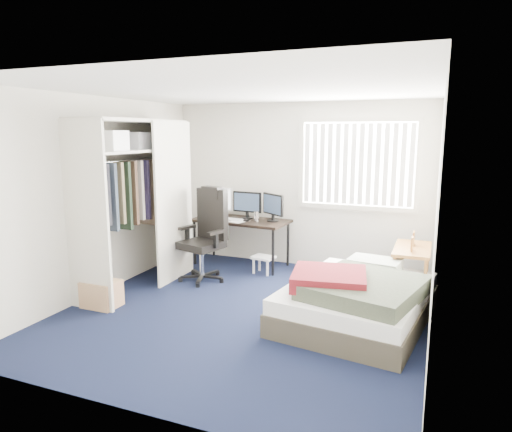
{
  "coord_description": "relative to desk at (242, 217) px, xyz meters",
  "views": [
    {
      "loc": [
        1.98,
        -4.63,
        2.05
      ],
      "look_at": [
        -0.02,
        0.4,
        1.06
      ],
      "focal_mm": 32.0,
      "sensor_mm": 36.0,
      "label": 1
    }
  ],
  "objects": [
    {
      "name": "ground",
      "position": [
        0.8,
        -1.75,
        -0.76
      ],
      "size": [
        4.2,
        4.2,
        0.0
      ],
      "primitive_type": "plane",
      "color": "black",
      "rests_on": "ground"
    },
    {
      "name": "room_shell",
      "position": [
        0.8,
        -1.75,
        0.75
      ],
      "size": [
        4.2,
        4.2,
        4.2
      ],
      "color": "silver",
      "rests_on": "ground"
    },
    {
      "name": "window_assembly",
      "position": [
        1.7,
        0.29,
        0.84
      ],
      "size": [
        1.72,
        0.09,
        1.32
      ],
      "color": "white",
      "rests_on": "ground"
    },
    {
      "name": "closet",
      "position": [
        -0.87,
        -1.49,
        0.59
      ],
      "size": [
        0.64,
        1.84,
        2.22
      ],
      "color": "beige",
      "rests_on": "ground"
    },
    {
      "name": "desk",
      "position": [
        0.0,
        0.0,
        0.0
      ],
      "size": [
        1.52,
        0.8,
        1.19
      ],
      "color": "black",
      "rests_on": "ground"
    },
    {
      "name": "office_chair",
      "position": [
        -0.19,
        -0.85,
        -0.26
      ],
      "size": [
        0.76,
        0.76,
        1.3
      ],
      "color": "black",
      "rests_on": "ground"
    },
    {
      "name": "footstool",
      "position": [
        0.48,
        -0.32,
        -0.56
      ],
      "size": [
        0.35,
        0.3,
        0.26
      ],
      "color": "white",
      "rests_on": "ground"
    },
    {
      "name": "nightstand",
      "position": [
        2.55,
        -0.4,
        -0.22
      ],
      "size": [
        0.45,
        0.89,
        0.79
      ],
      "color": "brown",
      "rests_on": "ground"
    },
    {
      "name": "bed",
      "position": [
        2.05,
        -1.58,
        -0.49
      ],
      "size": [
        1.66,
        2.05,
        0.62
      ],
      "color": "#393429",
      "rests_on": "ground"
    },
    {
      "name": "pine_box",
      "position": [
        -0.85,
        -2.25,
        -0.6
      ],
      "size": [
        0.42,
        0.32,
        0.31
      ],
      "primitive_type": "cube",
      "rotation": [
        0.0,
        0.0,
        -0.0
      ],
      "color": "tan",
      "rests_on": "ground"
    }
  ]
}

